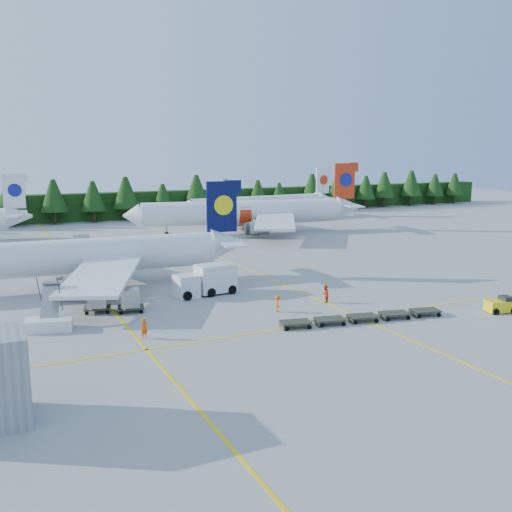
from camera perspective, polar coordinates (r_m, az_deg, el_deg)
name	(u,v)px	position (r m, az deg, el deg)	size (l,w,h in m)	color
ground	(272,309)	(55.58, 1.58, -5.34)	(320.00, 320.00, 0.00)	#9F9F9A
taxi_stripe_a	(88,282)	(69.93, -16.47, -2.47)	(0.25, 120.00, 0.01)	yellow
taxi_stripe_b	(242,267)	(75.63, -1.38, -1.09)	(0.25, 120.00, 0.01)	yellow
taxi_stripe_cross	(303,326)	(50.56, 4.73, -6.98)	(80.00, 0.25, 0.01)	yellow
treeline_hedge	(103,206)	(132.33, -15.08, 4.83)	(220.00, 4.00, 6.00)	black
airliner_navy	(59,258)	(66.48, -19.14, -0.22)	(39.83, 32.68, 11.58)	silver
airliner_red	(239,213)	(105.93, -1.70, 4.34)	(43.93, 35.84, 12.86)	silver
airliner_far_right	(254,205)	(126.35, -0.21, 5.17)	(38.66, 6.71, 11.24)	silver
airstairs	(49,321)	(52.41, -19.97, -6.10)	(4.25, 5.77, 3.50)	silver
service_truck	(205,280)	(60.96, -5.08, -2.43)	(6.78, 2.98, 3.18)	white
baggage_tug	(501,305)	(59.18, 23.29, -4.52)	(2.93, 2.00, 1.44)	yellow
dolly_train	(363,316)	(52.48, 10.64, -5.93)	(15.60, 4.18, 0.15)	#303526
uld_pair	(114,299)	(55.98, -14.04, -4.20)	(5.70, 3.62, 1.88)	#303526
crew_a	(144,328)	(47.74, -11.10, -7.12)	(0.63, 0.41, 1.73)	#F84F05
crew_b	(325,294)	(58.06, 6.94, -3.80)	(0.88, 0.69, 1.82)	red
crew_c	(278,304)	(54.46, 2.19, -4.78)	(0.68, 0.46, 1.65)	#FD6B05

